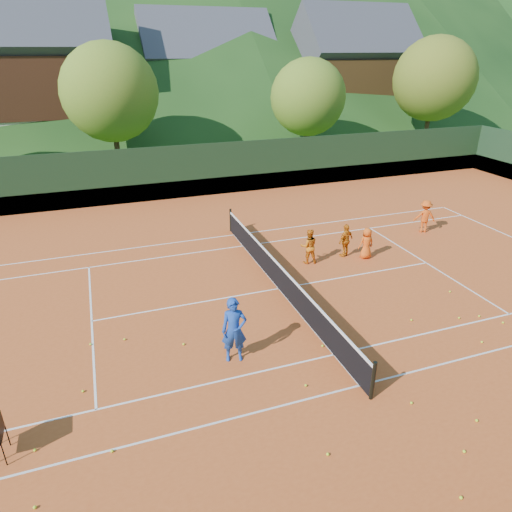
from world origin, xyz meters
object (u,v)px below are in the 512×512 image
object	(u,v)px
chalet_left	(24,78)
chalet_mid	(206,80)
student_c	(366,243)
chalet_right	(351,76)
coach	(234,330)
student_a	(309,246)
student_d	(425,216)
student_b	(346,240)
tennis_net	(279,276)

from	to	relation	value
chalet_left	chalet_mid	size ratio (longest dim) A/B	1.09
student_c	chalet_mid	size ratio (longest dim) A/B	0.10
chalet_right	chalet_mid	bearing A→B (deg)	164.05
coach	chalet_left	distance (m)	34.46
student_c	chalet_right	distance (m)	33.05
student_a	student_d	xyz separation A→B (m)	(6.55, 1.27, 0.05)
student_b	chalet_mid	bearing A→B (deg)	-117.23
chalet_right	chalet_left	bearing A→B (deg)	-180.00
coach	chalet_mid	world-z (taller)	chalet_mid
student_a	chalet_left	distance (m)	31.16
student_d	chalet_left	world-z (taller)	chalet_left
student_b	chalet_left	world-z (taller)	chalet_left
student_d	student_c	bearing A→B (deg)	43.06
chalet_mid	coach	bearing A→B (deg)	-103.10
student_b	student_c	xyz separation A→B (m)	(0.70, -0.45, -0.05)
student_c	chalet_right	xyz separation A→B (m)	(15.66, 28.74, 4.59)
student_c	student_a	bearing A→B (deg)	-9.49
coach	chalet_right	size ratio (longest dim) A/B	0.16
student_d	chalet_right	size ratio (longest dim) A/B	0.13
student_d	tennis_net	size ratio (longest dim) A/B	0.13
student_a	student_c	xyz separation A→B (m)	(2.41, -0.38, -0.06)
chalet_mid	student_d	bearing A→B (deg)	-85.45
student_c	chalet_left	xyz separation A→B (m)	(-14.34, 28.74, 4.98)
chalet_right	student_d	bearing A→B (deg)	-113.04
chalet_mid	student_b	bearing A→B (deg)	-94.19
student_c	chalet_left	bearing A→B (deg)	-64.02
student_b	coach	bearing A→B (deg)	15.58
student_b	chalet_right	world-z (taller)	chalet_right
student_b	student_d	size ratio (longest dim) A/B	0.92
student_d	tennis_net	distance (m)	8.96
student_d	chalet_left	distance (m)	33.15
chalet_right	coach	bearing A→B (deg)	-124.23
chalet_left	student_b	bearing A→B (deg)	-64.27
coach	student_c	bearing A→B (deg)	45.07
chalet_mid	student_c	bearing A→B (deg)	-92.91
tennis_net	chalet_right	xyz separation A→B (m)	(20.00, 30.00, 4.74)
tennis_net	student_a	bearing A→B (deg)	40.30
student_d	chalet_mid	xyz separation A→B (m)	(-2.48, 31.09, 4.21)
student_d	chalet_mid	size ratio (longest dim) A/B	0.12
student_d	chalet_right	bearing A→B (deg)	-91.69
coach	student_b	xyz separation A→B (m)	(6.33, 5.06, -0.25)
chalet_right	student_c	bearing A→B (deg)	-118.59
chalet_left	coach	bearing A→B (deg)	-77.64
student_a	chalet_right	distance (m)	33.93
tennis_net	chalet_right	distance (m)	36.37
student_c	coach	bearing A→B (deg)	32.72
tennis_net	chalet_left	xyz separation A→B (m)	(-10.00, 30.00, 5.13)
student_a	chalet_left	size ratio (longest dim) A/B	0.10
student_c	chalet_left	world-z (taller)	chalet_left
student_c	chalet_mid	world-z (taller)	chalet_mid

